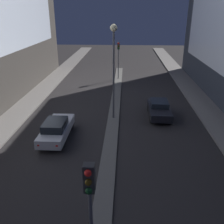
# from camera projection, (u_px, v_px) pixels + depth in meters

# --- Properties ---
(median_strip) EXTENTS (0.98, 36.43, 0.11)m
(median_strip) POSITION_uv_depth(u_px,v_px,m) (114.00, 111.00, 23.16)
(median_strip) COLOR #56544F
(median_strip) RESTS_ON ground
(traffic_light_near) EXTENTS (0.32, 0.42, 4.81)m
(traffic_light_near) POSITION_uv_depth(u_px,v_px,m) (90.00, 202.00, 7.27)
(traffic_light_near) COLOR #4C4C51
(traffic_light_near) RESTS_ON median_strip
(traffic_light_mid) EXTENTS (0.32, 0.42, 4.81)m
(traffic_light_mid) POSITION_uv_depth(u_px,v_px,m) (118.00, 52.00, 32.53)
(traffic_light_mid) COLOR #4C4C51
(traffic_light_mid) RESTS_ON median_strip
(street_lamp) EXTENTS (0.56, 0.56, 7.71)m
(street_lamp) POSITION_uv_depth(u_px,v_px,m) (114.00, 54.00, 19.62)
(street_lamp) COLOR #4C4C51
(street_lamp) RESTS_ON median_strip
(car_left_lane) EXTENTS (1.74, 4.67, 1.51)m
(car_left_lane) POSITION_uv_depth(u_px,v_px,m) (56.00, 129.00, 18.16)
(car_left_lane) COLOR #B2B2B7
(car_left_lane) RESTS_ON ground
(car_right_lane) EXTENTS (1.77, 4.17, 1.40)m
(car_right_lane) POSITION_uv_depth(u_px,v_px,m) (159.00, 109.00, 21.92)
(car_right_lane) COLOR black
(car_right_lane) RESTS_ON ground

